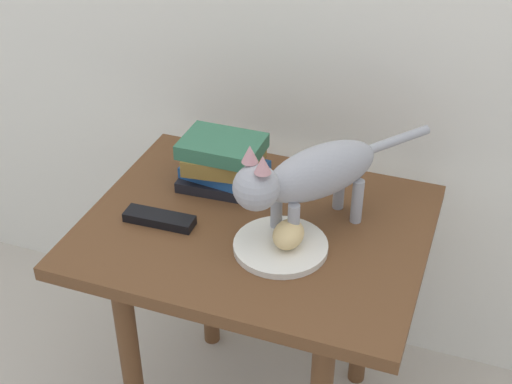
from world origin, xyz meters
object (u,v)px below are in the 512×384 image
cat (309,176)px  book_stack (223,162)px  plate (281,246)px  bread_roll (288,234)px  side_table (256,260)px  tv_remote (159,219)px

cat → book_stack: (-0.22, 0.10, -0.07)m
cat → book_stack: size_ratio=2.09×
plate → bread_roll: size_ratio=2.36×
side_table → book_stack: (-0.12, 0.11, 0.16)m
bread_roll → cat: (0.02, 0.08, 0.09)m
bread_roll → tv_remote: bread_roll is taller
side_table → plate: size_ratio=3.74×
cat → tv_remote: 0.33m
plate → cat: cat is taller
bread_roll → cat: 0.12m
bread_roll → book_stack: size_ratio=0.42×
plate → book_stack: size_ratio=1.00×
book_stack → side_table: bearing=-43.8°
bread_roll → book_stack: bearing=140.1°
plate → cat: bearing=69.2°
plate → bread_roll: bearing=8.6°
bread_roll → tv_remote: (-0.28, -0.00, -0.03)m
plate → book_stack: (-0.19, 0.18, 0.05)m
plate → tv_remote: size_ratio=1.26×
side_table → bread_roll: (0.09, -0.06, 0.14)m
side_table → tv_remote: (-0.19, -0.06, 0.11)m
bread_roll → book_stack: 0.27m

